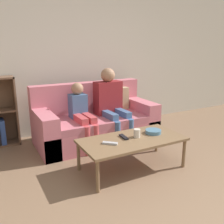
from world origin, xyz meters
name	(u,v)px	position (x,y,z in m)	size (l,w,h in m)	color
wall_back	(73,54)	(0.00, 2.86, 1.30)	(12.00, 0.06, 2.60)	beige
couch	(96,122)	(0.08, 2.18, 0.29)	(1.81, 0.86, 0.88)	#D1707F
coffee_table	(132,141)	(0.08, 1.12, 0.35)	(1.24, 0.61, 0.39)	brown
person_adult	(110,99)	(0.30, 2.10, 0.65)	(0.43, 0.62, 1.12)	#476693
person_child	(81,112)	(-0.19, 2.05, 0.53)	(0.24, 0.60, 0.93)	#C6474C
cup_near	(137,133)	(0.15, 1.14, 0.44)	(0.08, 0.08, 0.10)	silver
tv_remote_0	(123,137)	(0.00, 1.19, 0.40)	(0.06, 0.17, 0.02)	black
tv_remote_1	(110,143)	(-0.23, 1.10, 0.40)	(0.16, 0.15, 0.02)	#B7B7BC
snack_bowl	(153,131)	(0.41, 1.15, 0.41)	(0.20, 0.20, 0.05)	teal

